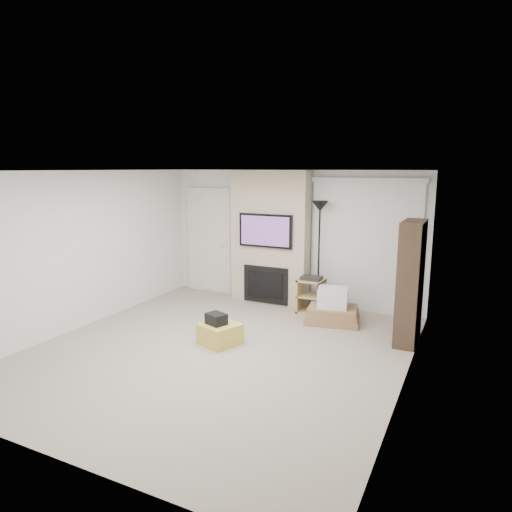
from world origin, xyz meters
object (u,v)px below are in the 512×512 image
at_px(ottoman, 220,334).
at_px(box_stack, 333,309).
at_px(bookshelf, 410,282).
at_px(av_stand, 311,294).
at_px(floor_lamp, 320,225).

distance_m(ottoman, box_stack, 2.04).
bearing_deg(bookshelf, box_stack, 164.57).
bearing_deg(ottoman, av_stand, 70.33).
relative_size(floor_lamp, box_stack, 2.01).
xyz_separation_m(floor_lamp, bookshelf, (1.69, -0.90, -0.65)).
bearing_deg(av_stand, bookshelf, -21.52).
xyz_separation_m(floor_lamp, av_stand, (-0.06, -0.21, -1.21)).
relative_size(floor_lamp, bookshelf, 1.10).
distance_m(floor_lamp, box_stack, 1.51).
xyz_separation_m(ottoman, floor_lamp, (0.77, 2.19, 1.40)).
bearing_deg(box_stack, ottoman, -126.44).
height_order(ottoman, box_stack, box_stack).
distance_m(floor_lamp, av_stand, 1.23).
height_order(ottoman, bookshelf, bookshelf).
relative_size(ottoman, bookshelf, 0.28).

